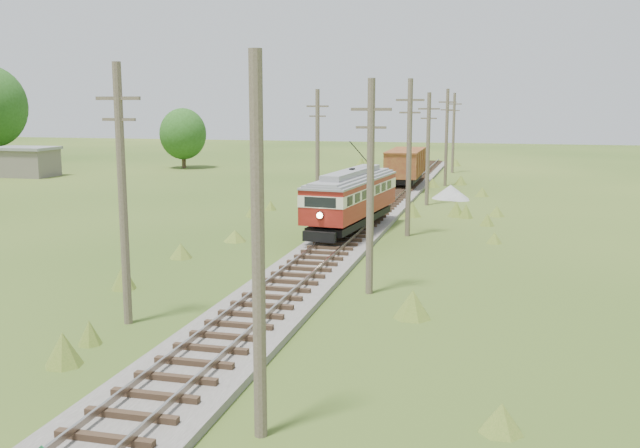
# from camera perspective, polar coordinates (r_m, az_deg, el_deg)

# --- Properties ---
(railbed_main) EXTENTS (3.60, 96.00, 0.57)m
(railbed_main) POSITION_cam_1_polar(r_m,az_deg,el_deg) (45.10, 3.45, 0.15)
(railbed_main) COLOR #605B54
(railbed_main) RESTS_ON ground
(streetcar) EXTENTS (3.65, 10.94, 4.95)m
(streetcar) POSITION_cam_1_polar(r_m,az_deg,el_deg) (41.34, 2.56, 2.33)
(streetcar) COLOR black
(streetcar) RESTS_ON ground
(gondola) EXTENTS (2.94, 8.80, 2.91)m
(gondola) POSITION_cam_1_polar(r_m,az_deg,el_deg) (65.05, 6.87, 4.75)
(gondola) COLOR black
(gondola) RESTS_ON ground
(gravel_pile) EXTENTS (3.08, 3.26, 1.12)m
(gravel_pile) POSITION_cam_1_polar(r_m,az_deg,el_deg) (58.32, 10.51, 2.50)
(gravel_pile) COLOR gray
(gravel_pile) RESTS_ON ground
(utility_pole_r_1) EXTENTS (0.30, 0.30, 8.80)m
(utility_pole_r_1) POSITION_cam_1_polar(r_m,az_deg,el_deg) (15.92, -4.97, -2.16)
(utility_pole_r_1) COLOR brown
(utility_pole_r_1) RESTS_ON ground
(utility_pole_r_2) EXTENTS (1.60, 0.30, 8.60)m
(utility_pole_r_2) POSITION_cam_1_polar(r_m,az_deg,el_deg) (28.33, 4.05, 3.11)
(utility_pole_r_2) COLOR brown
(utility_pole_r_2) RESTS_ON ground
(utility_pole_r_3) EXTENTS (1.60, 0.30, 9.00)m
(utility_pole_r_3) POSITION_cam_1_polar(r_m,az_deg,el_deg) (41.13, 7.13, 5.39)
(utility_pole_r_3) COLOR brown
(utility_pole_r_3) RESTS_ON ground
(utility_pole_r_4) EXTENTS (1.60, 0.30, 8.40)m
(utility_pole_r_4) POSITION_cam_1_polar(r_m,az_deg,el_deg) (54.07, 8.64, 6.05)
(utility_pole_r_4) COLOR brown
(utility_pole_r_4) RESTS_ON ground
(utility_pole_r_5) EXTENTS (1.60, 0.30, 8.90)m
(utility_pole_r_5) POSITION_cam_1_polar(r_m,az_deg,el_deg) (66.96, 10.09, 6.91)
(utility_pole_r_5) COLOR brown
(utility_pole_r_5) RESTS_ON ground
(utility_pole_r_6) EXTENTS (1.60, 0.30, 8.70)m
(utility_pole_r_6) POSITION_cam_1_polar(r_m,az_deg,el_deg) (79.93, 10.63, 7.25)
(utility_pole_r_6) COLOR brown
(utility_pole_r_6) RESTS_ON ground
(utility_pole_l_a) EXTENTS (1.60, 0.30, 9.00)m
(utility_pole_l_a) POSITION_cam_1_polar(r_m,az_deg,el_deg) (25.20, -15.53, 2.43)
(utility_pole_l_a) COLOR brown
(utility_pole_l_a) RESTS_ON ground
(utility_pole_l_b) EXTENTS (1.60, 0.30, 8.60)m
(utility_pole_l_b) POSITION_cam_1_polar(r_m,az_deg,el_deg) (51.42, -0.20, 6.09)
(utility_pole_l_b) COLOR brown
(utility_pole_l_b) RESTS_ON ground
(tree_mid_a) EXTENTS (5.46, 5.46, 7.03)m
(tree_mid_a) POSITION_cam_1_polar(r_m,az_deg,el_deg) (85.82, -10.90, 7.09)
(tree_mid_a) COLOR #38281C
(tree_mid_a) RESTS_ON ground
(shed) EXTENTS (6.40, 4.40, 3.10)m
(shed) POSITION_cam_1_polar(r_m,az_deg,el_deg) (80.94, -22.54, 4.65)
(shed) COLOR slate
(shed) RESTS_ON ground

